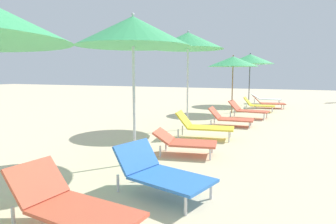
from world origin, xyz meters
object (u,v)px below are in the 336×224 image
Objects in this scene: lounger_fourth_shoreside at (185,141)px; lounger_fifth_shoreside at (230,118)px; umbrella_fourth at (133,31)px; umbrella_sixth at (233,62)px; lounger_third_shoreside at (70,204)px; lounger_farthest_shoreside at (266,99)px; lounger_farthest_inland at (268,102)px; lounger_fourth_inland at (161,172)px; lounger_sixth_inland at (247,110)px; umbrella_farthest at (250,59)px; umbrella_fifth at (188,41)px; lounger_sixth_shoreside at (258,104)px; lounger_fifth_inland at (203,126)px.

lounger_fifth_shoreside is (0.09, 3.80, -0.02)m from lounger_fourth_shoreside.
umbrella_fourth is 7.88m from umbrella_sixth.
lounger_third_shoreside is 15.00m from lounger_farthest_shoreside.
lounger_third_shoreside is at bearing -105.36° from lounger_farthest_inland.
lounger_fourth_shoreside is 0.94× the size of lounger_fourth_inland.
lounger_third_shoreside reaches higher than lounger_sixth_inland.
umbrella_fourth is 1.63× the size of lounger_farthest_shoreside.
lounger_sixth_inland is (0.34, 9.08, 0.00)m from lounger_third_shoreside.
lounger_third_shoreside is 0.56× the size of umbrella_farthest.
lounger_fifth_shoreside is at bearing -93.33° from lounger_sixth_inland.
lounger_third_shoreside is 14.08m from umbrella_farthest.
lounger_fourth_shoreside is at bearing -87.84° from umbrella_farthest.
lounger_fifth_shoreside is (0.10, 7.13, -0.05)m from lounger_third_shoreside.
lounger_farthest_inland is (1.20, 2.57, -1.89)m from umbrella_sixth.
lounger_third_shoreside is at bearing -95.32° from lounger_fifth_shoreside.
umbrella_fifth is (-0.96, 2.72, 2.34)m from lounger_fourth_shoreside.
lounger_fifth_shoreside is at bearing 76.58° from lounger_fourth_shoreside.
lounger_sixth_shoreside is 3.50m from umbrella_farthest.
lounger_fifth_inland reaches higher than lounger_farthest_shoreside.
lounger_fourth_shoreside is at bearing -85.73° from umbrella_sixth.
lounger_fourth_shoreside is at bearing -89.70° from lounger_sixth_inland.
lounger_fifth_shoreside is 0.52× the size of umbrella_farthest.
lounger_sixth_inland is (1.28, 3.03, -2.30)m from umbrella_fifth.
lounger_fourth_shoreside is 0.95× the size of lounger_fifth_shoreside.
lounger_fifth_inland is at bearing -108.21° from lounger_farthest_inland.
lounger_fifth_inland is 1.15× the size of lounger_sixth_shoreside.
lounger_fifth_inland is (-0.13, 1.66, 0.06)m from lounger_fourth_shoreside.
umbrella_fifth is at bearing -107.49° from lounger_farthest_shoreside.
lounger_fifth_shoreside reaches higher than lounger_fourth_shoreside.
lounger_fifth_inland is 0.56× the size of umbrella_farthest.
umbrella_farthest is 2.63m from lounger_farthest_inland.
umbrella_sixth is 1.81× the size of lounger_sixth_shoreside.
lounger_third_shoreside reaches higher than lounger_fourth_shoreside.
umbrella_sixth is (0.12, 7.87, -0.25)m from umbrella_fourth.
umbrella_farthest is at bearing 88.14° from umbrella_sixth.
umbrella_sixth is 1.45× the size of lounger_farthest_shoreside.
lounger_fourth_inland is 0.99× the size of lounger_sixth_inland.
lounger_third_shoreside is 0.56× the size of umbrella_fourth.
umbrella_farthest is at bearing 85.96° from umbrella_fifth.
umbrella_fifth is 7.89m from umbrella_farthest.
lounger_fourth_inland is 0.60× the size of umbrella_sixth.
lounger_fourth_shoreside is at bearing 95.44° from lounger_third_shoreside.
lounger_farthest_inland is at bearing -90.46° from lounger_farthest_shoreside.
umbrella_sixth is at bearing -91.86° from umbrella_farthest.
lounger_fifth_shoreside is 5.74m from lounger_farthest_inland.
umbrella_farthest is 1.63× the size of lounger_farthest_shoreside.
umbrella_sixth is 0.89× the size of umbrella_farthest.
lounger_fourth_inland reaches higher than lounger_fifth_shoreside.
umbrella_fourth is 1.86× the size of lounger_sixth_inland.
umbrella_fifth is 5.86m from lounger_sixth_shoreside.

